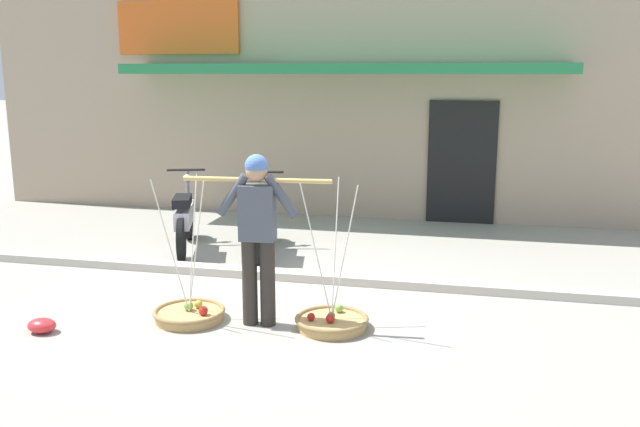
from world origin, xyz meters
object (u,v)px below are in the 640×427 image
(fruit_basket_right_side, at_px, (190,313))
(plastic_litter_bag, at_px, (42,326))
(fruit_basket_left_side, at_px, (332,321))
(motorcycle_second_in_row, at_px, (261,222))
(fruit_vendor, at_px, (258,228))
(motorcycle_nearest_shop, at_px, (185,219))

(fruit_basket_right_side, height_order, plastic_litter_bag, fruit_basket_right_side)
(fruit_basket_left_side, relative_size, fruit_basket_right_side, 1.00)
(fruit_basket_left_side, xyz_separation_m, motorcycle_second_in_row, (-1.50, 2.46, 0.38))
(fruit_basket_right_side, xyz_separation_m, plastic_litter_bag, (-1.25, -0.62, -0.00))
(fruit_vendor, xyz_separation_m, fruit_basket_right_side, (-0.72, -0.05, -0.90))
(fruit_basket_right_side, distance_m, motorcycle_second_in_row, 2.60)
(fruit_vendor, bearing_deg, fruit_basket_left_side, 4.36)
(fruit_basket_left_side, relative_size, motorcycle_nearest_shop, 0.83)
(motorcycle_nearest_shop, xyz_separation_m, motorcycle_second_in_row, (1.10, 0.04, 0.00))
(motorcycle_nearest_shop, bearing_deg, fruit_basket_left_side, -42.97)
(fruit_basket_right_side, relative_size, motorcycle_nearest_shop, 0.83)
(motorcycle_second_in_row, bearing_deg, fruit_basket_left_side, -58.70)
(fruit_vendor, bearing_deg, motorcycle_second_in_row, 107.14)
(fruit_vendor, height_order, plastic_litter_bag, fruit_vendor)
(plastic_litter_bag, bearing_deg, motorcycle_nearest_shop, 88.38)
(fruit_vendor, xyz_separation_m, motorcycle_nearest_shop, (-1.88, 2.48, -0.52))
(fruit_basket_right_side, xyz_separation_m, motorcycle_nearest_shop, (-1.16, 2.53, 0.38))
(fruit_basket_left_side, distance_m, plastic_litter_bag, 2.79)
(fruit_vendor, bearing_deg, motorcycle_nearest_shop, 127.19)
(fruit_vendor, height_order, motorcycle_nearest_shop, fruit_vendor)
(motorcycle_nearest_shop, bearing_deg, fruit_vendor, -52.81)
(fruit_vendor, xyz_separation_m, motorcycle_second_in_row, (-0.78, 2.52, -0.52))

